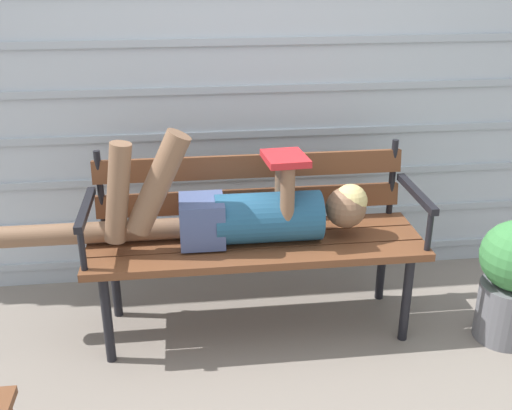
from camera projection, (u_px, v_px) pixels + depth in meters
ground_plane at (257, 332)px, 2.97m from camera, size 12.00×12.00×0.00m
house_siding at (243, 88)px, 3.12m from camera, size 4.55×0.08×2.13m
park_bench at (254, 228)px, 2.88m from camera, size 1.55×0.49×0.86m
reclining_person at (233, 212)px, 2.76m from camera, size 1.72×0.26×0.57m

